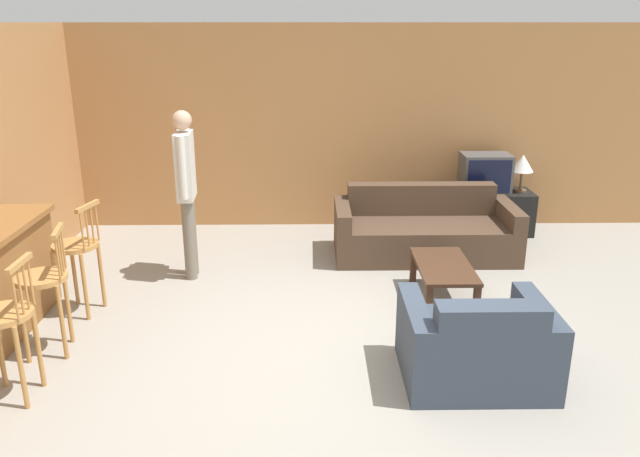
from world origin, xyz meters
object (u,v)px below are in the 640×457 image
object	(u,v)px
couch_far	(424,231)
armchair_near	(477,346)
person_by_window	(186,184)
coffee_table	(444,270)
tv_unit	(482,212)
table_lamp	(523,164)
tv	(485,173)
bar_chair_far	(77,254)
bar_chair_mid	(44,287)
bar_chair_near	(6,325)

from	to	relation	value
couch_far	armchair_near	distance (m)	2.71
person_by_window	coffee_table	bearing A→B (deg)	-14.38
tv_unit	table_lamp	xyz separation A→B (m)	(0.47, 0.00, 0.63)
tv	person_by_window	world-z (taller)	person_by_window
table_lamp	bar_chair_far	bearing A→B (deg)	-154.69
couch_far	tv	xyz separation A→B (m)	(0.89, 0.79, 0.51)
couch_far	table_lamp	distance (m)	1.68
tv	table_lamp	bearing A→B (deg)	0.37
bar_chair_mid	table_lamp	bearing A→B (deg)	32.19
bar_chair_near	tv_unit	xyz separation A→B (m)	(4.35, 3.69, -0.31)
couch_far	person_by_window	bearing A→B (deg)	-166.52
armchair_near	bar_chair_far	bearing A→B (deg)	160.11
bar_chair_far	table_lamp	world-z (taller)	bar_chair_far
coffee_table	tv_unit	distance (m)	2.27
bar_chair_near	bar_chair_far	bearing A→B (deg)	90.01
bar_chair_near	couch_far	world-z (taller)	bar_chair_near
tv_unit	tv	xyz separation A→B (m)	(0.00, -0.00, 0.52)
coffee_table	tv	world-z (taller)	tv
bar_chair_near	bar_chair_far	xyz separation A→B (m)	(-0.00, 1.41, 0.00)
coffee_table	bar_chair_mid	bearing A→B (deg)	-164.36
bar_chair_far	couch_far	world-z (taller)	bar_chair_far
bar_chair_mid	person_by_window	bearing A→B (deg)	61.94
coffee_table	person_by_window	world-z (taller)	person_by_window
bar_chair_near	bar_chair_far	distance (m)	1.41
couch_far	table_lamp	size ratio (longest dim) A/B	4.35
armchair_near	table_lamp	distance (m)	3.83
tv	table_lamp	xyz separation A→B (m)	(0.47, 0.00, 0.11)
bar_chair_far	tv	bearing A→B (deg)	27.61
couch_far	tv	distance (m)	1.29
couch_far	person_by_window	distance (m)	2.78
armchair_near	couch_far	bearing A→B (deg)	88.40
bar_chair_mid	person_by_window	world-z (taller)	person_by_window
armchair_near	person_by_window	xyz separation A→B (m)	(-2.53, 2.09, 0.74)
tv	tv_unit	bearing A→B (deg)	90.00
tv_unit	person_by_window	bearing A→B (deg)	-157.93
armchair_near	tv	bearing A→B (deg)	74.65
armchair_near	bar_chair_mid	bearing A→B (deg)	172.08
tv	person_by_window	distance (m)	3.77
table_lamp	person_by_window	xyz separation A→B (m)	(-3.95, -1.41, 0.12)
coffee_table	tv	distance (m)	2.31
couch_far	armchair_near	xyz separation A→B (m)	(-0.08, -2.71, 0.00)
tv_unit	tv	bearing A→B (deg)	-90.00
bar_chair_near	tv	world-z (taller)	bar_chair_near
bar_chair_mid	armchair_near	bearing A→B (deg)	-7.92
bar_chair_mid	armchair_near	xyz separation A→B (m)	(3.39, -0.47, -0.30)
person_by_window	armchair_near	bearing A→B (deg)	-39.61
person_by_window	tv	bearing A→B (deg)	22.03
table_lamp	bar_chair_near	bearing A→B (deg)	-142.54
table_lamp	person_by_window	bearing A→B (deg)	-160.32
bar_chair_mid	bar_chair_far	size ratio (longest dim) A/B	1.00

